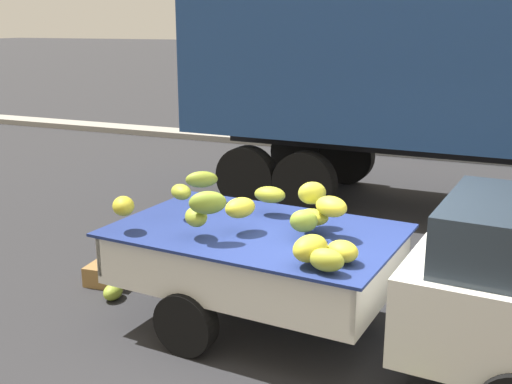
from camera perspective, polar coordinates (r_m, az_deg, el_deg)
name	(u,v)px	position (r m, az deg, el deg)	size (l,w,h in m)	color
ground	(322,356)	(6.30, 6.05, -14.67)	(220.00, 220.00, 0.00)	#28282B
curb_strip	(453,155)	(15.70, 17.58, 3.23)	(80.00, 0.80, 0.16)	gray
pickup_truck	(456,283)	(5.88, 17.80, -7.96)	(5.20, 2.18, 1.70)	silver
fallen_banana_bunch_near_tailgate	(113,292)	(7.58, -12.94, -8.87)	(0.30, 0.21, 0.18)	olive
produce_crate	(108,275)	(7.98, -13.35, -7.40)	(0.52, 0.36, 0.24)	olive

